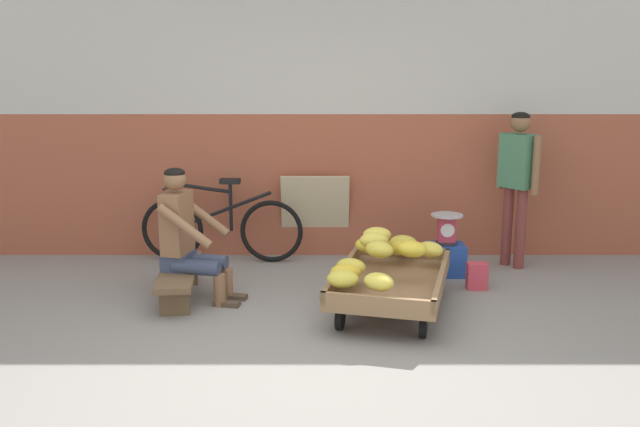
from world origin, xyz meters
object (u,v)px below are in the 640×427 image
object	(u,v)px
bicycle_near_left	(222,227)
shopping_bag	(478,276)
banana_cart	(392,282)
sign_board	(316,216)
customer_adult	(518,172)
low_bench	(180,276)
plastic_crate	(446,260)
weighing_scale	(447,229)
vendor_seated	(188,235)

from	to	relation	value
bicycle_near_left	shopping_bag	bearing A→B (deg)	-20.22
banana_cart	shopping_bag	size ratio (longest dim) A/B	6.67
sign_board	customer_adult	size ratio (longest dim) A/B	0.57
bicycle_near_left	shopping_bag	distance (m)	2.58
bicycle_near_left	low_bench	bearing A→B (deg)	-100.11
sign_board	shopping_bag	size ratio (longest dim) A/B	3.63
plastic_crate	weighing_scale	bearing A→B (deg)	-90.00
banana_cart	shopping_bag	bearing A→B (deg)	33.70
plastic_crate	customer_adult	size ratio (longest dim) A/B	0.24
banana_cart	customer_adult	world-z (taller)	customer_adult
vendor_seated	weighing_scale	xyz separation A→B (m)	(2.32, 0.70, -0.11)
banana_cart	plastic_crate	xyz separation A→B (m)	(0.62, 0.97, -0.09)
low_bench	weighing_scale	distance (m)	2.51
banana_cart	low_bench	bearing A→B (deg)	170.75
banana_cart	bicycle_near_left	bearing A→B (deg)	137.78
low_bench	plastic_crate	xyz separation A→B (m)	(2.41, 0.68, -0.05)
low_bench	plastic_crate	bearing A→B (deg)	15.73
plastic_crate	bicycle_near_left	size ratio (longest dim) A/B	0.22
customer_adult	shopping_bag	xyz separation A→B (m)	(-0.51, -0.70, -0.83)
banana_cart	customer_adult	distance (m)	1.96
weighing_scale	sign_board	xyz separation A→B (m)	(-1.25, 0.66, -0.02)
low_bench	sign_board	bearing A→B (deg)	49.16
weighing_scale	low_bench	bearing A→B (deg)	-164.30
banana_cart	bicycle_near_left	xyz separation A→B (m)	(-1.59, 1.44, 0.11)
banana_cart	customer_adult	size ratio (longest dim) A/B	1.05
weighing_scale	bicycle_near_left	distance (m)	2.25
bicycle_near_left	shopping_bag	size ratio (longest dim) A/B	6.91
vendor_seated	weighing_scale	size ratio (longest dim) A/B	3.80
low_bench	customer_adult	xyz separation A→B (m)	(3.12, 0.96, 0.75)
low_bench	sign_board	size ratio (longest dim) A/B	1.29
weighing_scale	customer_adult	distance (m)	0.92
plastic_crate	shopping_bag	distance (m)	0.47
low_bench	sign_board	xyz separation A→B (m)	(1.16, 1.34, 0.23)
weighing_scale	shopping_bag	xyz separation A→B (m)	(0.21, -0.42, -0.33)
low_bench	shopping_bag	size ratio (longest dim) A/B	4.68
bicycle_near_left	weighing_scale	bearing A→B (deg)	-12.08
weighing_scale	plastic_crate	bearing A→B (deg)	90.00
customer_adult	shopping_bag	world-z (taller)	customer_adult
low_bench	weighing_scale	xyz separation A→B (m)	(2.41, 0.68, 0.25)
banana_cart	low_bench	world-z (taller)	banana_cart
sign_board	vendor_seated	bearing A→B (deg)	-128.28
sign_board	weighing_scale	bearing A→B (deg)	-27.97
plastic_crate	low_bench	bearing A→B (deg)	-164.27
vendor_seated	bicycle_near_left	bearing A→B (deg)	84.18
weighing_scale	customer_adult	xyz separation A→B (m)	(0.72, 0.28, 0.50)
banana_cart	shopping_bag	distance (m)	1.00
banana_cart	customer_adult	xyz separation A→B (m)	(1.33, 1.25, 0.71)
bicycle_near_left	sign_board	xyz separation A→B (m)	(0.95, 0.19, 0.08)
low_bench	bicycle_near_left	size ratio (longest dim) A/B	0.68
vendor_seated	shopping_bag	world-z (taller)	vendor_seated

